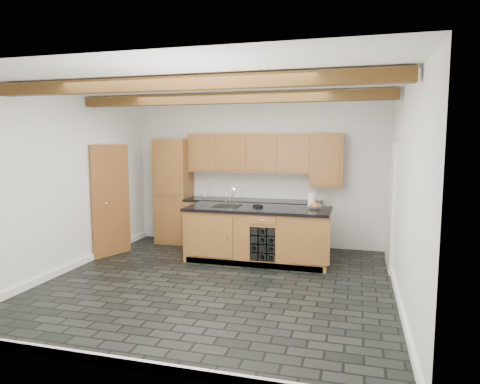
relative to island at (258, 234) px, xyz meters
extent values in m
plane|color=black|center=(-0.31, -1.28, -0.46)|extent=(5.00, 5.00, 0.00)
plane|color=white|center=(-0.31, 1.22, 0.94)|extent=(5.00, 0.00, 5.00)
plane|color=white|center=(-2.81, -1.28, 0.94)|extent=(0.00, 5.00, 5.00)
plane|color=white|center=(2.19, -1.28, 0.94)|extent=(0.00, 5.00, 5.00)
plane|color=white|center=(-0.31, -1.28, 2.34)|extent=(5.00, 5.00, 0.00)
cube|color=brown|center=(-0.31, -2.48, 2.24)|extent=(4.90, 0.15, 0.15)
cube|color=brown|center=(-0.31, -0.68, 2.24)|extent=(4.90, 0.15, 0.15)
cube|color=white|center=(-2.79, -1.28, -0.41)|extent=(0.04, 5.00, 0.10)
cube|color=white|center=(2.17, -1.28, -0.41)|extent=(0.04, 5.00, 0.10)
cube|color=white|center=(-0.31, -3.76, -0.41)|extent=(5.00, 0.04, 0.10)
cube|color=white|center=(-2.78, 0.02, 0.56)|extent=(0.06, 0.94, 2.04)
cube|color=#9D6932|center=(-2.63, -0.33, 0.54)|extent=(0.31, 0.77, 2.00)
cube|color=white|center=(2.16, 0.22, 0.56)|extent=(0.06, 0.98, 2.04)
cube|color=black|center=(2.19, 0.22, 0.54)|extent=(0.02, 0.86, 1.96)
cube|color=#9D6932|center=(-1.96, 0.92, 0.59)|extent=(0.65, 0.60, 2.10)
cube|color=#9D6932|center=(-0.33, 0.92, -0.02)|extent=(2.60, 0.60, 0.88)
cube|color=black|center=(-0.33, 0.92, 0.44)|extent=(2.64, 0.62, 0.05)
cube|color=white|center=(-0.33, 1.21, 0.73)|extent=(2.60, 0.02, 0.52)
cube|color=#9D6932|center=(-0.43, 1.04, 1.36)|extent=(2.40, 0.35, 0.75)
cube|color=#9D6932|center=(1.07, 1.04, 1.24)|extent=(0.60, 0.35, 1.00)
cube|color=#9D6932|center=(-0.01, 0.02, -0.02)|extent=(2.40, 0.90, 0.88)
cube|color=black|center=(-0.01, 0.02, 0.44)|extent=(2.46, 0.96, 0.05)
cube|color=#9D6932|center=(-0.73, -0.45, 0.02)|extent=(0.80, 0.02, 0.70)
cube|color=#9D6932|center=(0.94, -0.45, 0.02)|extent=(0.60, 0.02, 0.70)
cube|color=black|center=(0.17, -0.29, -0.06)|extent=(0.42, 0.30, 0.56)
cylinder|color=black|center=(0.31, -0.33, -0.13)|extent=(0.07, 0.26, 0.07)
cylinder|color=black|center=(0.31, -0.33, 0.01)|extent=(0.07, 0.26, 0.07)
cylinder|color=black|center=(0.31, -0.33, -0.27)|extent=(0.07, 0.26, 0.07)
cylinder|color=black|center=(0.17, -0.33, 0.01)|extent=(0.07, 0.26, 0.07)
cylinder|color=black|center=(0.17, -0.33, 0.15)|extent=(0.07, 0.26, 0.07)
cylinder|color=black|center=(0.03, -0.33, -0.13)|extent=(0.07, 0.26, 0.07)
cylinder|color=black|center=(0.17, -0.33, -0.27)|extent=(0.07, 0.26, 0.07)
cube|color=black|center=(-0.56, 0.02, 0.46)|extent=(0.45, 0.40, 0.02)
cylinder|color=silver|center=(-0.56, 0.20, 0.57)|extent=(0.02, 0.02, 0.20)
torus|color=silver|center=(-0.56, 0.20, 0.71)|extent=(0.18, 0.02, 0.18)
cylinder|color=silver|center=(-0.64, 0.20, 0.51)|extent=(0.02, 0.02, 0.08)
cylinder|color=silver|center=(-0.48, 0.20, 0.51)|extent=(0.02, 0.02, 0.08)
cube|color=black|center=(-0.02, 0.05, 0.48)|extent=(0.17, 0.13, 0.03)
cylinder|color=black|center=(-0.02, 0.05, 0.51)|extent=(0.10, 0.10, 0.01)
imported|color=beige|center=(0.93, 0.14, 0.49)|extent=(0.24, 0.24, 0.06)
sphere|color=#AC3117|center=(0.98, 0.14, 0.52)|extent=(0.07, 0.07, 0.07)
sphere|color=#D85313|center=(0.95, 0.19, 0.52)|extent=(0.07, 0.07, 0.07)
sphere|color=#479A2A|center=(0.89, 0.17, 0.52)|extent=(0.07, 0.07, 0.07)
sphere|color=red|center=(0.89, 0.12, 0.52)|extent=(0.07, 0.07, 0.07)
sphere|color=orange|center=(0.95, 0.10, 0.52)|extent=(0.07, 0.07, 0.07)
cylinder|color=white|center=(0.88, 0.28, 0.58)|extent=(0.12, 0.12, 0.24)
imported|color=white|center=(-1.35, 1.05, 0.51)|extent=(0.13, 0.13, 0.09)
camera|label=1|loc=(1.61, -7.03, 1.60)|focal=32.00mm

